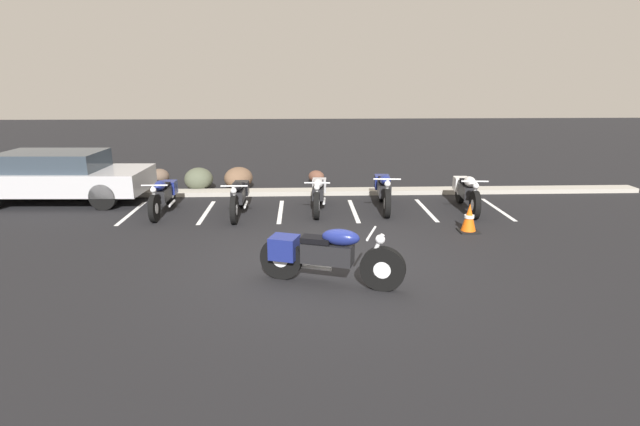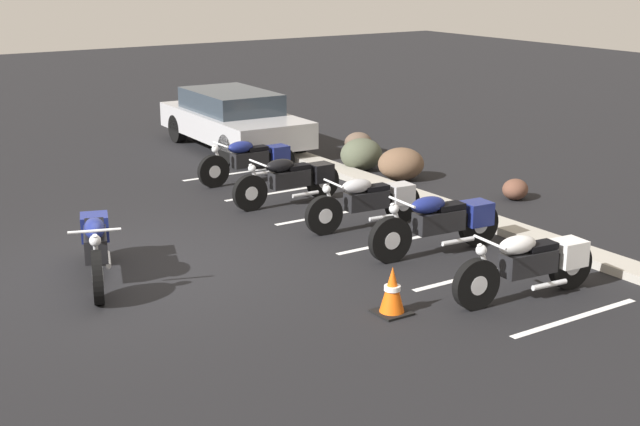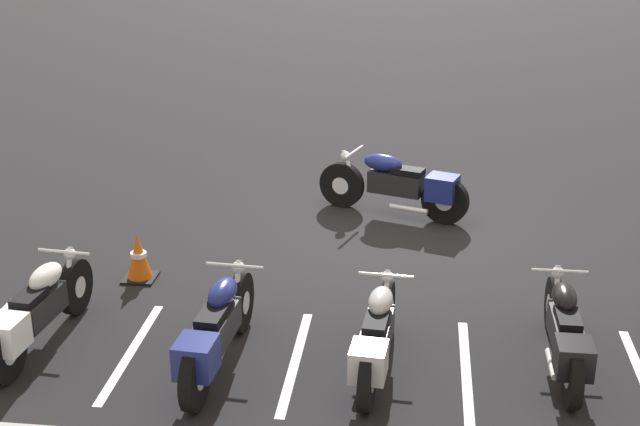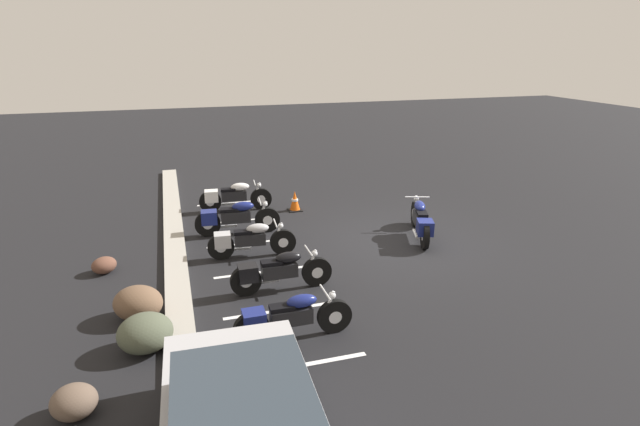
{
  "view_description": "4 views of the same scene",
  "coord_description": "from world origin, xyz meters",
  "px_view_note": "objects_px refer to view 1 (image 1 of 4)",
  "views": [
    {
      "loc": [
        -0.35,
        -7.89,
        3.13
      ],
      "look_at": [
        0.01,
        0.99,
        0.68
      ],
      "focal_mm": 28.0,
      "sensor_mm": 36.0,
      "label": 1
    },
    {
      "loc": [
        11.01,
        -4.34,
        4.14
      ],
      "look_at": [
        0.69,
        2.43,
        0.59
      ],
      "focal_mm": 50.0,
      "sensor_mm": 36.0,
      "label": 2
    },
    {
      "loc": [
        -0.26,
        11.59,
        4.77
      ],
      "look_at": [
        0.83,
        2.16,
        1.1
      ],
      "focal_mm": 50.0,
      "sensor_mm": 36.0,
      "label": 3
    },
    {
      "loc": [
        -10.77,
        5.3,
        4.79
      ],
      "look_at": [
        1.21,
        1.66,
        0.52
      ],
      "focal_mm": 28.0,
      "sensor_mm": 36.0,
      "label": 4
    }
  ],
  "objects_px": {
    "parked_bike_4": "(467,191)",
    "traffic_cone": "(469,219)",
    "landscape_rock_0": "(199,179)",
    "landscape_rock_1": "(316,177)",
    "motorcycle_navy_featured": "(323,254)",
    "parked_bike_3": "(384,189)",
    "parked_bike_1": "(239,195)",
    "car_silver": "(59,176)",
    "parked_bike_2": "(318,192)",
    "landscape_rock_2": "(159,177)",
    "parked_bike_0": "(164,194)",
    "landscape_rock_3": "(238,178)"
  },
  "relations": [
    {
      "from": "parked_bike_4",
      "to": "car_silver",
      "type": "xyz_separation_m",
      "value": [
        -10.13,
        1.14,
        0.23
      ]
    },
    {
      "from": "landscape_rock_3",
      "to": "parked_bike_1",
      "type": "bearing_deg",
      "value": -83.11
    },
    {
      "from": "landscape_rock_2",
      "to": "traffic_cone",
      "type": "distance_m",
      "value": 9.15
    },
    {
      "from": "traffic_cone",
      "to": "landscape_rock_1",
      "type": "bearing_deg",
      "value": 120.56
    },
    {
      "from": "motorcycle_navy_featured",
      "to": "car_silver",
      "type": "xyz_separation_m",
      "value": [
        -6.47,
        5.49,
        0.2
      ]
    },
    {
      "from": "parked_bike_3",
      "to": "traffic_cone",
      "type": "distance_m",
      "value": 2.49
    },
    {
      "from": "landscape_rock_0",
      "to": "motorcycle_navy_featured",
      "type": "bearing_deg",
      "value": -64.34
    },
    {
      "from": "parked_bike_0",
      "to": "landscape_rock_2",
      "type": "distance_m",
      "value": 3.33
    },
    {
      "from": "parked_bike_0",
      "to": "motorcycle_navy_featured",
      "type": "bearing_deg",
      "value": 39.09
    },
    {
      "from": "parked_bike_3",
      "to": "traffic_cone",
      "type": "height_order",
      "value": "parked_bike_3"
    },
    {
      "from": "parked_bike_2",
      "to": "parked_bike_0",
      "type": "bearing_deg",
      "value": -83.92
    },
    {
      "from": "motorcycle_navy_featured",
      "to": "traffic_cone",
      "type": "bearing_deg",
      "value": 57.67
    },
    {
      "from": "parked_bike_0",
      "to": "parked_bike_3",
      "type": "distance_m",
      "value": 5.26
    },
    {
      "from": "landscape_rock_3",
      "to": "landscape_rock_1",
      "type": "bearing_deg",
      "value": 19.71
    },
    {
      "from": "landscape_rock_2",
      "to": "traffic_cone",
      "type": "relative_size",
      "value": 1.02
    },
    {
      "from": "parked_bike_3",
      "to": "parked_bike_1",
      "type": "bearing_deg",
      "value": -78.83
    },
    {
      "from": "parked_bike_4",
      "to": "landscape_rock_1",
      "type": "distance_m",
      "value": 4.8
    },
    {
      "from": "motorcycle_navy_featured",
      "to": "parked_bike_1",
      "type": "xyz_separation_m",
      "value": [
        -1.78,
        4.16,
        -0.04
      ]
    },
    {
      "from": "parked_bike_3",
      "to": "landscape_rock_1",
      "type": "height_order",
      "value": "parked_bike_3"
    },
    {
      "from": "parked_bike_0",
      "to": "parked_bike_1",
      "type": "bearing_deg",
      "value": 83.59
    },
    {
      "from": "parked_bike_2",
      "to": "landscape_rock_1",
      "type": "relative_size",
      "value": 3.88
    },
    {
      "from": "parked_bike_1",
      "to": "parked_bike_4",
      "type": "relative_size",
      "value": 0.97
    },
    {
      "from": "landscape_rock_0",
      "to": "traffic_cone",
      "type": "bearing_deg",
      "value": -32.98
    },
    {
      "from": "motorcycle_navy_featured",
      "to": "parked_bike_1",
      "type": "height_order",
      "value": "motorcycle_navy_featured"
    },
    {
      "from": "parked_bike_3",
      "to": "landscape_rock_0",
      "type": "bearing_deg",
      "value": -108.63
    },
    {
      "from": "parked_bike_4",
      "to": "landscape_rock_0",
      "type": "height_order",
      "value": "parked_bike_4"
    },
    {
      "from": "parked_bike_1",
      "to": "landscape_rock_0",
      "type": "xyz_separation_m",
      "value": [
        -1.41,
        2.49,
        -0.12
      ]
    },
    {
      "from": "parked_bike_2",
      "to": "parked_bike_3",
      "type": "height_order",
      "value": "parked_bike_3"
    },
    {
      "from": "landscape_rock_1",
      "to": "traffic_cone",
      "type": "relative_size",
      "value": 0.89
    },
    {
      "from": "motorcycle_navy_featured",
      "to": "landscape_rock_2",
      "type": "height_order",
      "value": "motorcycle_navy_featured"
    },
    {
      "from": "parked_bike_4",
      "to": "traffic_cone",
      "type": "bearing_deg",
      "value": -10.88
    },
    {
      "from": "car_silver",
      "to": "parked_bike_1",
      "type": "bearing_deg",
      "value": -13.8
    },
    {
      "from": "parked_bike_0",
      "to": "parked_bike_3",
      "type": "relative_size",
      "value": 0.93
    },
    {
      "from": "parked_bike_4",
      "to": "landscape_rock_2",
      "type": "bearing_deg",
      "value": -105.93
    },
    {
      "from": "parked_bike_3",
      "to": "landscape_rock_2",
      "type": "distance_m",
      "value": 6.9
    },
    {
      "from": "landscape_rock_0",
      "to": "traffic_cone",
      "type": "relative_size",
      "value": 1.49
    },
    {
      "from": "parked_bike_1",
      "to": "car_silver",
      "type": "height_order",
      "value": "car_silver"
    },
    {
      "from": "parked_bike_2",
      "to": "landscape_rock_2",
      "type": "height_order",
      "value": "parked_bike_2"
    },
    {
      "from": "landscape_rock_0",
      "to": "landscape_rock_1",
      "type": "relative_size",
      "value": 1.67
    },
    {
      "from": "parked_bike_1",
      "to": "landscape_rock_0",
      "type": "height_order",
      "value": "parked_bike_1"
    },
    {
      "from": "parked_bike_2",
      "to": "traffic_cone",
      "type": "distance_m",
      "value": 3.6
    },
    {
      "from": "landscape_rock_1",
      "to": "traffic_cone",
      "type": "xyz_separation_m",
      "value": [
        2.99,
        -5.07,
        0.1
      ]
    },
    {
      "from": "parked_bike_1",
      "to": "parked_bike_3",
      "type": "height_order",
      "value": "parked_bike_3"
    },
    {
      "from": "parked_bike_2",
      "to": "parked_bike_4",
      "type": "relative_size",
      "value": 0.96
    },
    {
      "from": "parked_bike_3",
      "to": "parked_bike_2",
      "type": "bearing_deg",
      "value": -81.26
    },
    {
      "from": "parked_bike_3",
      "to": "landscape_rock_1",
      "type": "distance_m",
      "value": 3.42
    },
    {
      "from": "parked_bike_3",
      "to": "landscape_rock_2",
      "type": "bearing_deg",
      "value": -111.02
    },
    {
      "from": "motorcycle_navy_featured",
      "to": "landscape_rock_0",
      "type": "distance_m",
      "value": 7.38
    },
    {
      "from": "landscape_rock_0",
      "to": "landscape_rock_3",
      "type": "xyz_separation_m",
      "value": [
        1.09,
        0.15,
        -0.01
      ]
    },
    {
      "from": "parked_bike_3",
      "to": "landscape_rock_0",
      "type": "relative_size",
      "value": 2.49
    }
  ]
}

